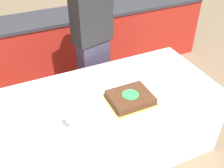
{
  "coord_description": "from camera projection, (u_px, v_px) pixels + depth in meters",
  "views": [
    {
      "loc": [
        -0.68,
        -1.7,
        2.25
      ],
      "look_at": [
        0.1,
        0.0,
        0.85
      ],
      "focal_mm": 42.0,
      "sensor_mm": 36.0,
      "label": 1
    }
  ],
  "objects": [
    {
      "name": "ground_plane",
      "position": [
        104.0,
        149.0,
        2.82
      ],
      "size": [
        14.0,
        14.0,
        0.0
      ],
      "primitive_type": "plane",
      "color": "#7A664C"
    },
    {
      "name": "dining_table",
      "position": [
        103.0,
        125.0,
        2.59
      ],
      "size": [
        2.16,
        0.99,
        0.75
      ],
      "color": "silver",
      "rests_on": "ground_plane"
    },
    {
      "name": "person_cutting_cake",
      "position": [
        93.0,
        45.0,
        2.89
      ],
      "size": [
        0.46,
        0.3,
        1.68
      ],
      "rotation": [
        0.0,
        0.0,
        -2.87
      ],
      "color": "#383347",
      "rests_on": "ground_plane"
    },
    {
      "name": "cake",
      "position": [
        130.0,
        98.0,
        2.29
      ],
      "size": [
        0.4,
        0.34,
        0.07
      ],
      "color": "gold",
      "rests_on": "dining_table"
    },
    {
      "name": "side_plate_near_cake",
      "position": [
        113.0,
        83.0,
        2.51
      ],
      "size": [
        0.19,
        0.19,
        0.0
      ],
      "color": "white",
      "rests_on": "dining_table"
    },
    {
      "name": "wine_glass",
      "position": [
        69.0,
        118.0,
        1.96
      ],
      "size": [
        0.07,
        0.07,
        0.19
      ],
      "color": "white",
      "rests_on": "dining_table"
    },
    {
      "name": "back_counter",
      "position": [
        59.0,
        47.0,
        3.68
      ],
      "size": [
        4.4,
        0.58,
        0.92
      ],
      "color": "#A82319",
      "rests_on": "ground_plane"
    },
    {
      "name": "plate_stack",
      "position": [
        31.0,
        113.0,
        2.14
      ],
      "size": [
        0.22,
        0.22,
        0.05
      ],
      "color": "white",
      "rests_on": "dining_table"
    }
  ]
}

